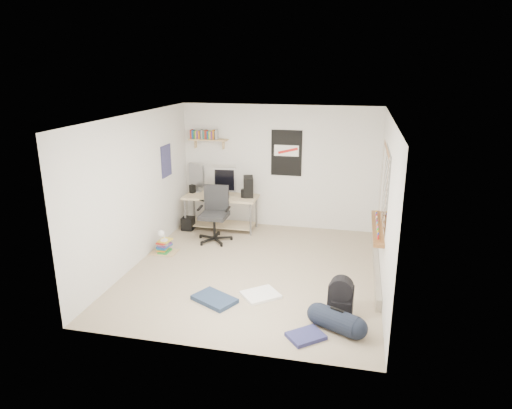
% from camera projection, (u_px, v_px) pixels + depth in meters
% --- Properties ---
extents(floor, '(4.00, 4.50, 0.01)m').
position_uv_depth(floor, '(254.00, 270.00, 7.52)').
color(floor, gray).
rests_on(floor, ground).
extents(ceiling, '(4.00, 4.50, 0.01)m').
position_uv_depth(ceiling, '(254.00, 116.00, 6.79)').
color(ceiling, white).
rests_on(ceiling, ground).
extents(back_wall, '(4.00, 0.01, 2.50)m').
position_uv_depth(back_wall, '(279.00, 167.00, 9.26)').
color(back_wall, silver).
rests_on(back_wall, ground).
extents(left_wall, '(0.01, 4.50, 2.50)m').
position_uv_depth(left_wall, '(137.00, 190.00, 7.57)').
color(left_wall, silver).
rests_on(left_wall, ground).
extents(right_wall, '(0.01, 4.50, 2.50)m').
position_uv_depth(right_wall, '(386.00, 205.00, 6.73)').
color(right_wall, silver).
rests_on(right_wall, ground).
extents(desk, '(1.48, 0.66, 0.68)m').
position_uv_depth(desk, '(221.00, 212.00, 9.31)').
color(desk, tan).
rests_on(desk, floor).
extents(monitor_left, '(0.42, 0.29, 0.47)m').
position_uv_depth(monitor_left, '(197.00, 182.00, 9.47)').
color(monitor_left, '#A9AAAE').
rests_on(monitor_left, desk).
extents(monitor_right, '(0.44, 0.14, 0.47)m').
position_uv_depth(monitor_right, '(225.00, 187.00, 9.07)').
color(monitor_right, '#9E9DA2').
rests_on(monitor_right, desk).
extents(pc_tower, '(0.29, 0.43, 0.42)m').
position_uv_depth(pc_tower, '(248.00, 187.00, 9.17)').
color(pc_tower, black).
rests_on(pc_tower, desk).
extents(keyboard, '(0.44, 0.31, 0.02)m').
position_uv_depth(keyboard, '(201.00, 199.00, 9.06)').
color(keyboard, black).
rests_on(keyboard, desk).
extents(speaker_left, '(0.13, 0.13, 0.20)m').
position_uv_depth(speaker_left, '(192.00, 189.00, 9.42)').
color(speaker_left, black).
rests_on(speaker_left, desk).
extents(speaker_right, '(0.10, 0.10, 0.20)m').
position_uv_depth(speaker_right, '(244.00, 194.00, 9.08)').
color(speaker_right, black).
rests_on(speaker_right, desk).
extents(office_chair, '(0.74, 0.74, 1.06)m').
position_uv_depth(office_chair, '(214.00, 217.00, 8.62)').
color(office_chair, black).
rests_on(office_chair, floor).
extents(wall_shelf, '(0.80, 0.22, 0.24)m').
position_uv_depth(wall_shelf, '(208.00, 140.00, 9.30)').
color(wall_shelf, tan).
rests_on(wall_shelf, back_wall).
extents(poster_back_wall, '(0.62, 0.03, 0.92)m').
position_uv_depth(poster_back_wall, '(286.00, 153.00, 9.11)').
color(poster_back_wall, black).
rests_on(poster_back_wall, back_wall).
extents(poster_left_wall, '(0.02, 0.42, 0.60)m').
position_uv_depth(poster_left_wall, '(166.00, 161.00, 8.62)').
color(poster_left_wall, navy).
rests_on(poster_left_wall, left_wall).
extents(window, '(0.10, 1.50, 1.26)m').
position_uv_depth(window, '(383.00, 187.00, 6.96)').
color(window, brown).
rests_on(window, right_wall).
extents(baseboard_heater, '(0.08, 2.50, 0.18)m').
position_uv_depth(baseboard_heater, '(376.00, 268.00, 7.36)').
color(baseboard_heater, '#B7B2A8').
rests_on(baseboard_heater, floor).
extents(backpack, '(0.35, 0.29, 0.44)m').
position_uv_depth(backpack, '(340.00, 301.00, 6.11)').
color(backpack, black).
rests_on(backpack, floor).
extents(duffel_bag, '(0.38, 0.38, 0.56)m').
position_uv_depth(duffel_bag, '(337.00, 321.00, 5.75)').
color(duffel_bag, black).
rests_on(duffel_bag, floor).
extents(tshirt, '(0.65, 0.64, 0.04)m').
position_uv_depth(tshirt, '(261.00, 295.00, 6.66)').
color(tshirt, white).
rests_on(tshirt, floor).
extents(jeans_a, '(0.71, 0.63, 0.07)m').
position_uv_depth(jeans_a, '(214.00, 299.00, 6.51)').
color(jeans_a, '#21304C').
rests_on(jeans_a, floor).
extents(jeans_b, '(0.54, 0.52, 0.05)m').
position_uv_depth(jeans_b, '(306.00, 336.00, 5.63)').
color(jeans_b, navy).
rests_on(jeans_b, floor).
extents(book_stack, '(0.59, 0.54, 0.33)m').
position_uv_depth(book_stack, '(164.00, 245.00, 8.18)').
color(book_stack, brown).
rests_on(book_stack, floor).
extents(desk_lamp, '(0.16, 0.24, 0.22)m').
position_uv_depth(desk_lamp, '(164.00, 233.00, 8.09)').
color(desk_lamp, silver).
rests_on(desk_lamp, book_stack).
extents(subwoofer, '(0.23, 0.23, 0.26)m').
position_uv_depth(subwoofer, '(188.00, 223.00, 9.31)').
color(subwoofer, black).
rests_on(subwoofer, floor).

